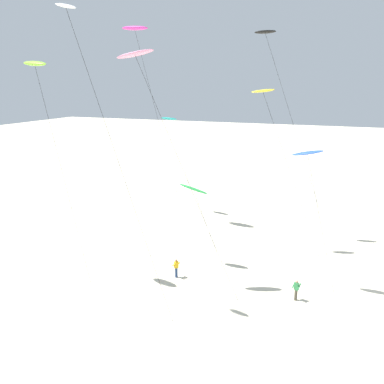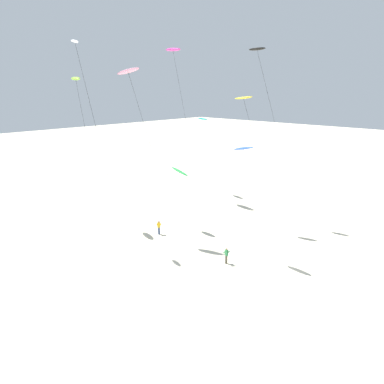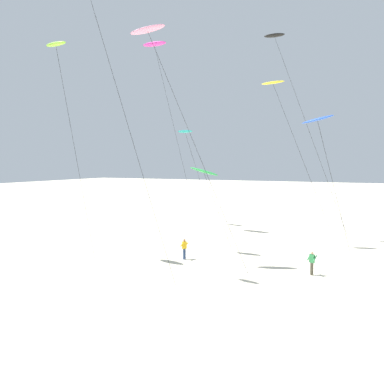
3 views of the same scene
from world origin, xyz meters
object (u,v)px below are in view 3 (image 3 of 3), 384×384
object	(u,v)px
kite_magenta	(155,45)
kite_green	(204,172)
kite_yellow	(274,85)
kite_flyer_middle	(184,248)
kite_black	(276,39)
kite_lime	(56,46)
kite_pink	(148,32)
kite_teal	(185,132)
kite_blue	(318,121)
kite_flyer_nearest	(312,262)

from	to	relation	value
kite_magenta	kite_green	bearing A→B (deg)	-131.28
kite_yellow	kite_flyer_middle	distance (m)	17.45
kite_black	kite_lime	distance (m)	21.24
kite_pink	kite_magenta	xyz separation A→B (m)	(13.49, 7.49, 3.74)
kite_teal	kite_flyer_middle	size ratio (longest dim) A/B	7.22
kite_yellow	kite_blue	distance (m)	9.22
kite_lime	kite_blue	size ratio (longest dim) A/B	1.56
kite_teal	kite_flyer_middle	distance (m)	21.31
kite_green	kite_flyer_nearest	distance (m)	11.79
kite_black	kite_blue	distance (m)	14.79
kite_yellow	kite_flyer_nearest	xyz separation A→B (m)	(-8.89, -4.94, -14.20)
kite_magenta	kite_pink	bearing A→B (deg)	-150.95
kite_green	kite_lime	xyz separation A→B (m)	(-6.38, 10.32, 10.24)
kite_blue	kite_flyer_nearest	world-z (taller)	kite_blue
kite_yellow	kite_lime	bearing A→B (deg)	129.04
kite_teal	kite_flyer_middle	xyz separation A→B (m)	(-16.49, -8.03, -10.84)
kite_green	kite_pink	distance (m)	12.03
kite_green	kite_magenta	size ratio (longest dim) A/B	0.34
kite_yellow	kite_flyer_nearest	distance (m)	17.46
kite_teal	kite_flyer_nearest	world-z (taller)	kite_teal
kite_magenta	kite_lime	size ratio (longest dim) A/B	1.24
kite_teal	kite_lime	xyz separation A→B (m)	(-19.78, 1.91, 5.54)
kite_pink	kite_black	bearing A→B (deg)	-26.18
kite_green	kite_yellow	xyz separation A→B (m)	(5.73, -4.62, 8.05)
kite_magenta	kite_flyer_nearest	bearing A→B (deg)	-121.52
kite_magenta	kite_flyer_nearest	xyz separation A→B (m)	(-12.12, -19.77, -20.69)
kite_green	kite_blue	bearing A→B (deg)	-95.35
kite_pink	kite_flyer_middle	xyz separation A→B (m)	(1.43, -2.33, -16.95)
kite_green	kite_yellow	size ratio (longest dim) A/B	0.49
kite_black	kite_flyer_middle	distance (m)	23.33
kite_teal	kite_blue	size ratio (longest dim) A/B	1.06
kite_green	kite_black	xyz separation A→B (m)	(9.04, -3.96, 13.30)
kite_green	kite_flyer_nearest	xyz separation A→B (m)	(-3.16, -9.56, -6.14)
kite_teal	kite_lime	bearing A→B (deg)	174.48
kite_black	kite_yellow	distance (m)	6.24
kite_yellow	kite_flyer_middle	bearing A→B (deg)	150.48
kite_yellow	kite_lime	xyz separation A→B (m)	(-12.11, 14.93, 2.18)
kite_yellow	kite_black	bearing A→B (deg)	11.21
kite_green	kite_blue	size ratio (longest dim) A/B	0.67
kite_flyer_nearest	kite_lime	bearing A→B (deg)	99.21
kite_flyer_middle	kite_blue	bearing A→B (deg)	-77.31
kite_lime	kite_flyer_middle	distance (m)	19.44
kite_lime	kite_flyer_middle	size ratio (longest dim) A/B	10.62
kite_pink	kite_lime	world-z (taller)	kite_pink
kite_green	kite_pink	size ratio (longest dim) A/B	0.41
kite_magenta	kite_yellow	xyz separation A→B (m)	(-3.23, -14.82, -6.49)
kite_blue	kite_flyer_middle	world-z (taller)	kite_blue
kite_green	kite_blue	distance (m)	10.22
kite_teal	kite_blue	bearing A→B (deg)	-128.66
kite_pink	kite_flyer_middle	world-z (taller)	kite_pink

